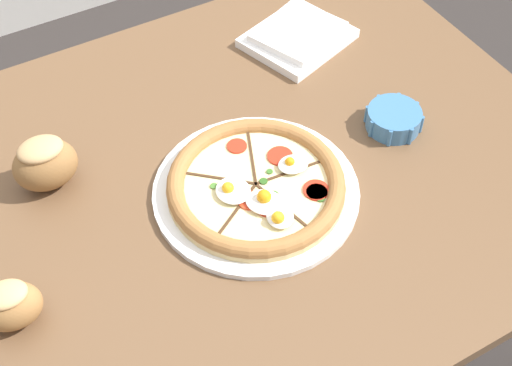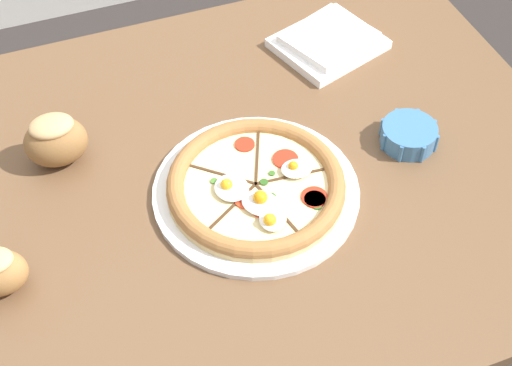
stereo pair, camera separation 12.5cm
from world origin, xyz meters
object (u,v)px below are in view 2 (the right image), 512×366
(pizza, at_px, (256,187))
(napkin_folded, at_px, (328,41))
(ramekin_bowl, at_px, (409,135))
(bread_piece_near, at_px, (55,140))
(dining_table, at_px, (252,199))

(pizza, height_order, napkin_folded, pizza)
(pizza, xyz_separation_m, ramekin_bowl, (0.32, 0.02, 0.00))
(pizza, relative_size, bread_piece_near, 3.10)
(ramekin_bowl, relative_size, napkin_folded, 0.45)
(pizza, xyz_separation_m, bread_piece_near, (-0.31, 0.21, 0.03))
(dining_table, bearing_deg, ramekin_bowl, -8.42)
(ramekin_bowl, bearing_deg, bread_piece_near, 163.30)
(napkin_folded, bearing_deg, pizza, -131.31)
(ramekin_bowl, distance_m, napkin_folded, 0.32)
(ramekin_bowl, bearing_deg, dining_table, 171.58)
(dining_table, bearing_deg, pizza, -102.54)
(dining_table, xyz_separation_m, ramekin_bowl, (0.30, -0.04, 0.11))
(dining_table, relative_size, ramekin_bowl, 10.83)
(ramekin_bowl, height_order, napkin_folded, ramekin_bowl)
(napkin_folded, relative_size, bread_piece_near, 2.13)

